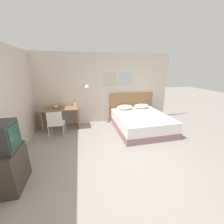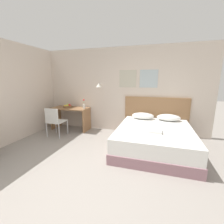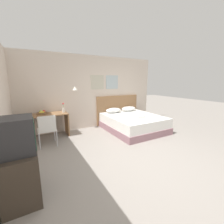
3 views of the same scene
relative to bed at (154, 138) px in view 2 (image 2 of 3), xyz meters
The scene contains 11 objects.
ground_plane 2.29m from the bed, 123.07° to the right, with size 24.00×24.00×0.00m, color gray.
wall_back 1.97m from the bed, 137.82° to the left, with size 5.62×0.31×2.65m.
bed is the anchor object (origin of this frame).
headboard 1.10m from the bed, 90.00° to the left, with size 1.88×0.06×1.16m.
pillow_left 0.94m from the bed, 114.36° to the left, with size 0.63×0.38×0.18m.
pillow_right 0.94m from the bed, 65.64° to the left, with size 0.63×0.38×0.18m.
folded_towel_near_foot 0.43m from the bed, 87.65° to the right, with size 0.29×0.31×0.06m.
desk 2.87m from the bed, 164.86° to the left, with size 1.23×0.59×0.75m.
desk_chair 2.85m from the bed, behind, with size 0.47×0.47×0.87m.
fruit_bowl 3.02m from the bed, 164.87° to the left, with size 0.30×0.30×0.12m.
flower_vase 2.43m from the bed, 161.80° to the left, with size 0.09×0.09×0.31m.
Camera 2 is at (1.24, -1.67, 1.67)m, focal length 24.00 mm.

